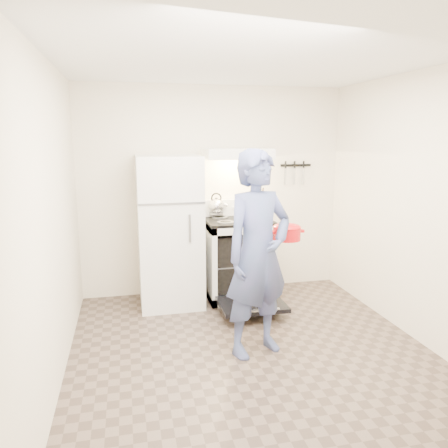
{
  "coord_description": "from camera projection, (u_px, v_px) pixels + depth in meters",
  "views": [
    {
      "loc": [
        -1.04,
        -3.39,
        1.9
      ],
      "look_at": [
        -0.05,
        1.0,
        1.0
      ],
      "focal_mm": 35.0,
      "sensor_mm": 36.0,
      "label": 1
    }
  ],
  "objects": [
    {
      "name": "backsplash",
      "position": [
        233.0,
        207.0,
        5.37
      ],
      "size": [
        0.76,
        0.07,
        0.2
      ],
      "primitive_type": "cube",
      "color": "white",
      "rests_on": "cooktop"
    },
    {
      "name": "range_hood",
      "position": [
        237.0,
        154.0,
        5.04
      ],
      "size": [
        0.76,
        0.5,
        0.12
      ],
      "primitive_type": "cube",
      "color": "white",
      "rests_on": "back_wall"
    },
    {
      "name": "oven_rack",
      "position": [
        238.0,
        261.0,
        5.22
      ],
      "size": [
        0.6,
        0.52,
        0.01
      ],
      "primitive_type": "cube",
      "color": "gray",
      "rests_on": "stove_body"
    },
    {
      "name": "pizza_stone",
      "position": [
        242.0,
        260.0,
        5.2
      ],
      "size": [
        0.3,
        0.3,
        0.02
      ],
      "primitive_type": "cylinder",
      "color": "#82674B",
      "rests_on": "oven_rack"
    },
    {
      "name": "dutch_oven",
      "position": [
        287.0,
        234.0,
        4.1
      ],
      "size": [
        0.33,
        0.26,
        0.22
      ],
      "primitive_type": null,
      "color": "red",
      "rests_on": "person"
    },
    {
      "name": "person",
      "position": [
        258.0,
        254.0,
        3.77
      ],
      "size": [
        0.77,
        0.63,
        1.81
      ],
      "primitive_type": "imported",
      "rotation": [
        0.0,
        0.0,
        0.35
      ],
      "color": "#324868",
      "rests_on": "floor"
    },
    {
      "name": "tea_kettle",
      "position": [
        216.0,
        205.0,
        5.25
      ],
      "size": [
        0.24,
        0.2,
        0.29
      ],
      "primitive_type": null,
      "color": "#B4B4B8",
      "rests_on": "cooktop"
    },
    {
      "name": "floor",
      "position": [
        255.0,
        357.0,
        3.84
      ],
      "size": [
        3.6,
        3.6,
        0.0
      ],
      "primitive_type": "plane",
      "color": "brown",
      "rests_on": "ground"
    },
    {
      "name": "refrigerator",
      "position": [
        170.0,
        231.0,
        4.94
      ],
      "size": [
        0.7,
        0.7,
        1.7
      ],
      "primitive_type": "cube",
      "color": "white",
      "rests_on": "floor"
    },
    {
      "name": "utensil_jar",
      "position": [
        261.0,
        215.0,
        4.89
      ],
      "size": [
        0.1,
        0.1,
        0.13
      ],
      "primitive_type": "cylinder",
      "rotation": [
        0.0,
        0.0,
        -0.13
      ],
      "color": "silver",
      "rests_on": "cooktop"
    },
    {
      "name": "back_wall",
      "position": [
        214.0,
        191.0,
        5.32
      ],
      "size": [
        3.2,
        0.02,
        2.5
      ],
      "primitive_type": "cube",
      "color": "silver",
      "rests_on": "ground"
    },
    {
      "name": "stove_body",
      "position": [
        238.0,
        260.0,
        5.21
      ],
      "size": [
        0.76,
        0.65,
        0.92
      ],
      "primitive_type": "cube",
      "color": "white",
      "rests_on": "floor"
    },
    {
      "name": "knife_strip",
      "position": [
        296.0,
        165.0,
        5.47
      ],
      "size": [
        0.4,
        0.02,
        0.03
      ],
      "primitive_type": "cube",
      "color": "black",
      "rests_on": "back_wall"
    },
    {
      "name": "oven_door",
      "position": [
        252.0,
        304.0,
        4.71
      ],
      "size": [
        0.7,
        0.54,
        0.04
      ],
      "primitive_type": "cube",
      "color": "black",
      "rests_on": "floor"
    },
    {
      "name": "cooktop",
      "position": [
        238.0,
        221.0,
        5.12
      ],
      "size": [
        0.76,
        0.65,
        0.03
      ],
      "primitive_type": "cube",
      "color": "black",
      "rests_on": "stove_body"
    }
  ]
}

